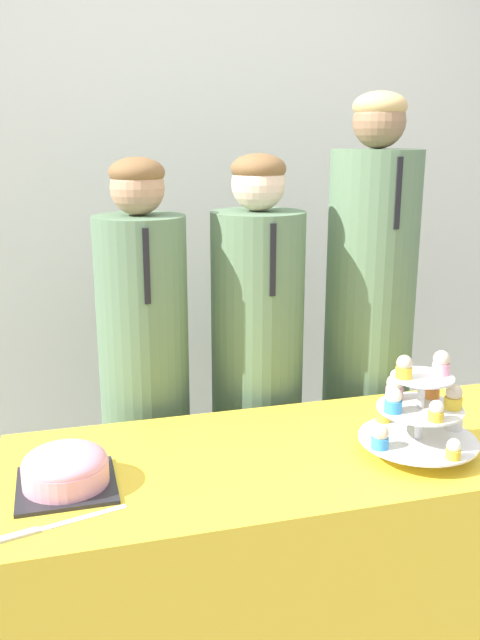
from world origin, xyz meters
name	(u,v)px	position (x,y,z in m)	size (l,w,h in m)	color
wall_back	(193,176)	(0.00, 1.70, 1.35)	(9.00, 0.06, 2.70)	silver
table	(300,566)	(0.00, 0.31, 0.35)	(1.56, 0.62, 0.71)	yellow
round_cake	(65,468)	(-0.61, 0.28, 0.76)	(0.23, 0.23, 0.10)	#232328
cake_knife	(42,529)	(-0.67, 0.10, 0.71)	(0.28, 0.09, 0.01)	silver
cupcake_stand	(419,410)	(0.28, 0.22, 0.83)	(0.31, 0.31, 0.28)	silver
student_0	(146,400)	(-0.35, 0.82, 0.69)	(0.28, 0.29, 1.46)	#567556
student_1	(257,389)	(0.03, 0.82, 0.69)	(0.30, 0.31, 1.46)	#567556
student_2	(367,352)	(0.43, 0.82, 0.78)	(0.30, 0.31, 1.65)	#567556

